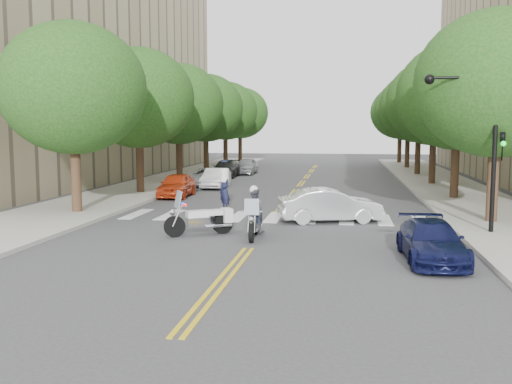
% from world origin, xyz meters
% --- Properties ---
extents(ground, '(140.00, 140.00, 0.00)m').
position_xyz_m(ground, '(0.00, 0.00, 0.00)').
color(ground, '#38383A').
rests_on(ground, ground).
extents(sidewalk_left, '(5.00, 60.00, 0.15)m').
position_xyz_m(sidewalk_left, '(-9.50, 22.00, 0.07)').
color(sidewalk_left, '#9E9991').
rests_on(sidewalk_left, ground).
extents(sidewalk_right, '(5.00, 60.00, 0.15)m').
position_xyz_m(sidewalk_right, '(9.50, 22.00, 0.07)').
color(sidewalk_right, '#9E9991').
rests_on(sidewalk_right, ground).
extents(tree_l_0, '(6.40, 6.40, 8.45)m').
position_xyz_m(tree_l_0, '(-8.80, 6.00, 5.55)').
color(tree_l_0, '#382316').
rests_on(tree_l_0, ground).
extents(tree_l_1, '(6.40, 6.40, 8.45)m').
position_xyz_m(tree_l_1, '(-8.80, 14.00, 5.55)').
color(tree_l_1, '#382316').
rests_on(tree_l_1, ground).
extents(tree_l_2, '(6.40, 6.40, 8.45)m').
position_xyz_m(tree_l_2, '(-8.80, 22.00, 5.55)').
color(tree_l_2, '#382316').
rests_on(tree_l_2, ground).
extents(tree_l_3, '(6.40, 6.40, 8.45)m').
position_xyz_m(tree_l_3, '(-8.80, 30.00, 5.55)').
color(tree_l_3, '#382316').
rests_on(tree_l_3, ground).
extents(tree_l_4, '(6.40, 6.40, 8.45)m').
position_xyz_m(tree_l_4, '(-8.80, 38.00, 5.55)').
color(tree_l_4, '#382316').
rests_on(tree_l_4, ground).
extents(tree_l_5, '(6.40, 6.40, 8.45)m').
position_xyz_m(tree_l_5, '(-8.80, 46.00, 5.55)').
color(tree_l_5, '#382316').
rests_on(tree_l_5, ground).
extents(tree_r_0, '(6.40, 6.40, 8.45)m').
position_xyz_m(tree_r_0, '(8.80, 6.00, 5.55)').
color(tree_r_0, '#382316').
rests_on(tree_r_0, ground).
extents(tree_r_1, '(6.40, 6.40, 8.45)m').
position_xyz_m(tree_r_1, '(8.80, 14.00, 5.55)').
color(tree_r_1, '#382316').
rests_on(tree_r_1, ground).
extents(tree_r_2, '(6.40, 6.40, 8.45)m').
position_xyz_m(tree_r_2, '(8.80, 22.00, 5.55)').
color(tree_r_2, '#382316').
rests_on(tree_r_2, ground).
extents(tree_r_3, '(6.40, 6.40, 8.45)m').
position_xyz_m(tree_r_3, '(8.80, 30.00, 5.55)').
color(tree_r_3, '#382316').
rests_on(tree_r_3, ground).
extents(tree_r_4, '(6.40, 6.40, 8.45)m').
position_xyz_m(tree_r_4, '(8.80, 38.00, 5.55)').
color(tree_r_4, '#382316').
rests_on(tree_r_4, ground).
extents(tree_r_5, '(6.40, 6.40, 8.45)m').
position_xyz_m(tree_r_5, '(8.80, 46.00, 5.55)').
color(tree_r_5, '#382316').
rests_on(tree_r_5, ground).
extents(traffic_signal_pole, '(2.82, 0.42, 6.00)m').
position_xyz_m(traffic_signal_pole, '(7.72, 3.50, 3.72)').
color(traffic_signal_pole, black).
rests_on(traffic_signal_pole, ground).
extents(motorcycle_police, '(0.80, 2.28, 1.85)m').
position_xyz_m(motorcycle_police, '(-0.13, 1.85, 0.82)').
color(motorcycle_police, black).
rests_on(motorcycle_police, ground).
extents(motorcycle_parked, '(2.30, 1.59, 1.65)m').
position_xyz_m(motorcycle_parked, '(-1.95, 2.09, 0.57)').
color(motorcycle_parked, black).
rests_on(motorcycle_parked, ground).
extents(officer_standing, '(0.81, 0.83, 1.92)m').
position_xyz_m(officer_standing, '(-2.48, 7.93, 0.96)').
color(officer_standing, '#171A34').
rests_on(officer_standing, ground).
extents(convertible, '(4.44, 2.50, 1.38)m').
position_xyz_m(convertible, '(2.44, 5.64, 0.69)').
color(convertible, white).
rests_on(convertible, ground).
extents(sedan_blue, '(1.83, 4.08, 1.16)m').
position_xyz_m(sedan_blue, '(5.50, -0.90, 0.58)').
color(sedan_blue, '#0D1036').
rests_on(sedan_blue, ground).
extents(parked_car_a, '(1.78, 4.03, 1.35)m').
position_xyz_m(parked_car_a, '(-6.30, 13.00, 0.67)').
color(parked_car_a, red).
rests_on(parked_car_a, ground).
extents(parked_car_b, '(1.45, 3.89, 1.27)m').
position_xyz_m(parked_car_b, '(-5.20, 18.00, 0.64)').
color(parked_car_b, silver).
rests_on(parked_car_b, ground).
extents(parked_car_c, '(1.98, 4.17, 1.15)m').
position_xyz_m(parked_car_c, '(-6.30, 19.50, 0.57)').
color(parked_car_c, '#9A9CA2').
rests_on(parked_car_c, ground).
extents(parked_car_d, '(1.90, 4.54, 1.31)m').
position_xyz_m(parked_car_d, '(-6.26, 26.13, 0.65)').
color(parked_car_d, black).
rests_on(parked_car_d, ground).
extents(parked_car_e, '(1.60, 3.97, 1.35)m').
position_xyz_m(parked_car_e, '(-5.20, 29.50, 0.68)').
color(parked_car_e, gray).
rests_on(parked_car_e, ground).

